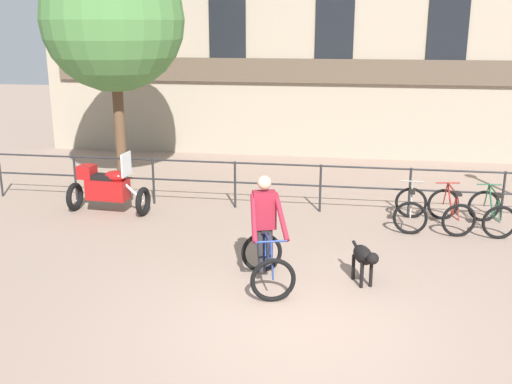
{
  "coord_description": "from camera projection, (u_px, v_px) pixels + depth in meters",
  "views": [
    {
      "loc": [
        0.62,
        -7.29,
        3.96
      ],
      "look_at": [
        -1.03,
        2.86,
        1.05
      ],
      "focal_mm": 42.0,
      "sensor_mm": 36.0,
      "label": 1
    }
  ],
  "objects": [
    {
      "name": "ground_plane",
      "position": [
        297.0,
        327.0,
        8.1
      ],
      "size": [
        60.0,
        60.0,
        0.0
      ],
      "primitive_type": "plane",
      "color": "gray"
    },
    {
      "name": "parked_bicycle_near_lamp",
      "position": [
        411.0,
        209.0,
        12.03
      ],
      "size": [
        0.77,
        1.17,
        0.86
      ],
      "rotation": [
        0.0,
        0.0,
        3.04
      ],
      "color": "black",
      "rests_on": "ground_plane"
    },
    {
      "name": "cyclist_with_bike",
      "position": [
        266.0,
        237.0,
        9.28
      ],
      "size": [
        1.0,
        1.32,
        1.7
      ],
      "rotation": [
        0.0,
        0.0,
        0.3
      ],
      "color": "black",
      "rests_on": "ground_plane"
    },
    {
      "name": "dog",
      "position": [
        364.0,
        257.0,
        9.29
      ],
      "size": [
        0.45,
        0.84,
        0.64
      ],
      "rotation": [
        0.0,
        0.0,
        0.41
      ],
      "color": "black",
      "rests_on": "ground_plane"
    },
    {
      "name": "parked_bicycle_mid_right",
      "position": [
        492.0,
        213.0,
        11.79
      ],
      "size": [
        0.74,
        1.16,
        0.86
      ],
      "rotation": [
        0.0,
        0.0,
        3.22
      ],
      "color": "black",
      "rests_on": "ground_plane"
    },
    {
      "name": "parked_bicycle_mid_left",
      "position": [
        451.0,
        211.0,
        11.91
      ],
      "size": [
        0.81,
        1.19,
        0.86
      ],
      "rotation": [
        0.0,
        0.0,
        3.29
      ],
      "color": "black",
      "rests_on": "ground_plane"
    },
    {
      "name": "parked_motorcycle",
      "position": [
        107.0,
        188.0,
        12.81
      ],
      "size": [
        1.76,
        0.74,
        1.35
      ],
      "rotation": [
        0.0,
        0.0,
        1.5
      ],
      "color": "black",
      "rests_on": "ground_plane"
    },
    {
      "name": "tree_canalside_left",
      "position": [
        113.0,
        21.0,
        13.96
      ],
      "size": [
        3.34,
        3.34,
        5.7
      ],
      "color": "brown",
      "rests_on": "ground_plane"
    },
    {
      "name": "canal_railing",
      "position": [
        321.0,
        180.0,
        12.85
      ],
      "size": [
        15.05,
        0.05,
        1.05
      ],
      "color": "#232326",
      "rests_on": "ground_plane"
    }
  ]
}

